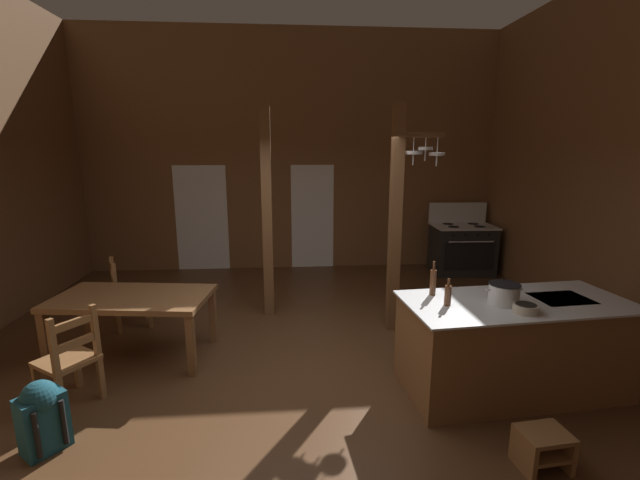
% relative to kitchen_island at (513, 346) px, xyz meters
% --- Properties ---
extents(ground_plane, '(8.69, 9.24, 0.10)m').
position_rel_kitchen_island_xyz_m(ground_plane, '(-2.08, 0.39, -0.51)').
color(ground_plane, '#4C301C').
extents(wall_back, '(8.69, 0.14, 4.55)m').
position_rel_kitchen_island_xyz_m(wall_back, '(-2.08, 4.68, 1.81)').
color(wall_back, brown).
rests_on(wall_back, ground_plane).
extents(glazed_door_back_left, '(1.00, 0.01, 2.05)m').
position_rel_kitchen_island_xyz_m(glazed_door_back_left, '(-3.86, 4.60, 0.56)').
color(glazed_door_back_left, white).
rests_on(glazed_door_back_left, ground_plane).
extents(glazed_panel_back_right, '(0.84, 0.01, 2.05)m').
position_rel_kitchen_island_xyz_m(glazed_panel_back_right, '(-1.69, 4.60, 0.56)').
color(glazed_panel_back_right, white).
rests_on(glazed_panel_back_right, ground_plane).
extents(kitchen_island, '(2.23, 1.14, 0.93)m').
position_rel_kitchen_island_xyz_m(kitchen_island, '(0.00, 0.00, 0.00)').
color(kitchen_island, brown).
rests_on(kitchen_island, ground_plane).
extents(stove_range, '(1.17, 0.86, 1.32)m').
position_rel_kitchen_island_xyz_m(stove_range, '(1.16, 3.97, 0.02)').
color(stove_range, black).
rests_on(stove_range, ground_plane).
extents(support_post_with_pot_rack, '(0.67, 0.23, 2.90)m').
position_rel_kitchen_island_xyz_m(support_post_with_pot_rack, '(-0.78, 1.52, 1.10)').
color(support_post_with_pot_rack, brown).
rests_on(support_post_with_pot_rack, ground_plane).
extents(support_post_center, '(0.14, 0.14, 2.90)m').
position_rel_kitchen_island_xyz_m(support_post_center, '(-2.47, 2.18, 0.99)').
color(support_post_center, brown).
rests_on(support_post_center, ground_plane).
extents(step_stool, '(0.39, 0.31, 0.30)m').
position_rel_kitchen_island_xyz_m(step_stool, '(-0.30, -1.04, -0.29)').
color(step_stool, brown).
rests_on(step_stool, ground_plane).
extents(dining_table, '(1.80, 1.10, 0.74)m').
position_rel_kitchen_island_xyz_m(dining_table, '(-3.95, 0.99, 0.19)').
color(dining_table, brown).
rests_on(dining_table, ground_plane).
extents(ladderback_chair_near_window, '(0.61, 0.61, 0.95)m').
position_rel_kitchen_island_xyz_m(ladderback_chair_near_window, '(-4.22, 0.08, -0.01)').
color(ladderback_chair_near_window, brown).
rests_on(ladderback_chair_near_window, ground_plane).
extents(ladderback_chair_by_post, '(0.59, 0.59, 0.95)m').
position_rel_kitchen_island_xyz_m(ladderback_chair_by_post, '(-4.34, 1.85, -0.01)').
color(ladderback_chair_by_post, brown).
rests_on(ladderback_chair_by_post, ground_plane).
extents(backpack, '(0.39, 0.39, 0.60)m').
position_rel_kitchen_island_xyz_m(backpack, '(-4.14, -0.55, -0.15)').
color(backpack, '#194756').
rests_on(backpack, ground_plane).
extents(stockpot_on_counter, '(0.35, 0.29, 0.20)m').
position_rel_kitchen_island_xyz_m(stockpot_on_counter, '(-0.18, -0.06, 0.57)').
color(stockpot_on_counter, silver).
rests_on(stockpot_on_counter, kitchen_island).
extents(mixing_bowl_on_counter, '(0.22, 0.22, 0.08)m').
position_rel_kitchen_island_xyz_m(mixing_bowl_on_counter, '(-0.09, -0.29, 0.51)').
color(mixing_bowl_on_counter, '#B2A893').
rests_on(mixing_bowl_on_counter, kitchen_island).
extents(bottle_tall_on_counter, '(0.06, 0.06, 0.35)m').
position_rel_kitchen_island_xyz_m(bottle_tall_on_counter, '(-0.76, 0.23, 0.60)').
color(bottle_tall_on_counter, '#56331E').
rests_on(bottle_tall_on_counter, kitchen_island).
extents(bottle_short_on_counter, '(0.06, 0.06, 0.26)m').
position_rel_kitchen_island_xyz_m(bottle_short_on_counter, '(-0.71, -0.06, 0.57)').
color(bottle_short_on_counter, '#56331E').
rests_on(bottle_short_on_counter, kitchen_island).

